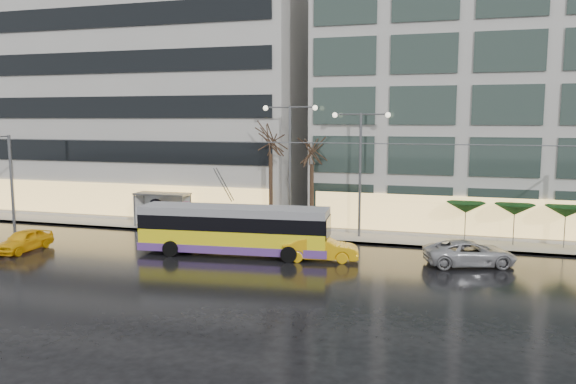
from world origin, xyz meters
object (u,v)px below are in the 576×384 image
at_px(bus_shelter, 159,202).
at_px(taxi_a, 24,240).
at_px(trolleybus, 234,231).
at_px(street_lamp_near, 290,151).

height_order(bus_shelter, taxi_a, bus_shelter).
height_order(trolleybus, bus_shelter, trolleybus).
xyz_separation_m(trolleybus, taxi_a, (-13.02, -2.84, -0.77)).
xyz_separation_m(bus_shelter, taxi_a, (-4.22, -9.52, -1.28)).
bearing_deg(bus_shelter, trolleybus, -37.19).
relative_size(trolleybus, street_lamp_near, 1.30).
xyz_separation_m(street_lamp_near, taxi_a, (-14.60, -9.63, -5.31)).
bearing_deg(street_lamp_near, taxi_a, -146.58).
relative_size(trolleybus, bus_shelter, 2.80).
height_order(trolleybus, street_lamp_near, street_lamp_near).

